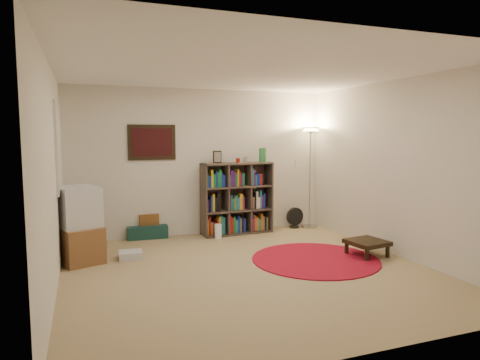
{
  "coord_description": "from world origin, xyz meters",
  "views": [
    {
      "loc": [
        -1.93,
        -4.91,
        1.72
      ],
      "look_at": [
        0.1,
        0.6,
        1.1
      ],
      "focal_mm": 32.0,
      "sensor_mm": 36.0,
      "label": 1
    }
  ],
  "objects_px": {
    "floor_fan": "(295,218)",
    "bookshelf": "(236,199)",
    "side_table": "(367,243)",
    "tv_stand": "(79,226)",
    "suitcase": "(147,231)",
    "floor_lamp": "(310,144)"
  },
  "relations": [
    {
      "from": "floor_fan",
      "to": "bookshelf",
      "type": "bearing_deg",
      "value": 174.19
    },
    {
      "from": "side_table",
      "to": "bookshelf",
      "type": "bearing_deg",
      "value": 122.93
    },
    {
      "from": "tv_stand",
      "to": "side_table",
      "type": "bearing_deg",
      "value": -36.01
    },
    {
      "from": "bookshelf",
      "to": "side_table",
      "type": "height_order",
      "value": "bookshelf"
    },
    {
      "from": "suitcase",
      "to": "side_table",
      "type": "bearing_deg",
      "value": -35.98
    },
    {
      "from": "side_table",
      "to": "tv_stand",
      "type": "bearing_deg",
      "value": 163.43
    },
    {
      "from": "suitcase",
      "to": "side_table",
      "type": "relative_size",
      "value": 1.21
    },
    {
      "from": "floor_lamp",
      "to": "bookshelf",
      "type": "bearing_deg",
      "value": -179.82
    },
    {
      "from": "tv_stand",
      "to": "floor_fan",
      "type": "bearing_deg",
      "value": -6.22
    },
    {
      "from": "floor_lamp",
      "to": "suitcase",
      "type": "distance_m",
      "value": 3.3
    },
    {
      "from": "tv_stand",
      "to": "suitcase",
      "type": "distance_m",
      "value": 1.58
    },
    {
      "from": "side_table",
      "to": "floor_fan",
      "type": "bearing_deg",
      "value": 92.76
    },
    {
      "from": "suitcase",
      "to": "side_table",
      "type": "distance_m",
      "value": 3.57
    },
    {
      "from": "floor_fan",
      "to": "floor_lamp",
      "type": "bearing_deg",
      "value": -17.4
    },
    {
      "from": "tv_stand",
      "to": "side_table",
      "type": "xyz_separation_m",
      "value": [
        3.84,
        -1.14,
        -0.3
      ]
    },
    {
      "from": "tv_stand",
      "to": "side_table",
      "type": "distance_m",
      "value": 4.02
    },
    {
      "from": "floor_fan",
      "to": "tv_stand",
      "type": "bearing_deg",
      "value": -175.01
    },
    {
      "from": "floor_fan",
      "to": "tv_stand",
      "type": "distance_m",
      "value": 3.86
    },
    {
      "from": "floor_fan",
      "to": "tv_stand",
      "type": "xyz_separation_m",
      "value": [
        -3.75,
        -0.88,
        0.3
      ]
    },
    {
      "from": "floor_lamp",
      "to": "suitcase",
      "type": "height_order",
      "value": "floor_lamp"
    },
    {
      "from": "tv_stand",
      "to": "suitcase",
      "type": "relative_size",
      "value": 1.51
    },
    {
      "from": "floor_fan",
      "to": "suitcase",
      "type": "distance_m",
      "value": 2.69
    }
  ]
}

